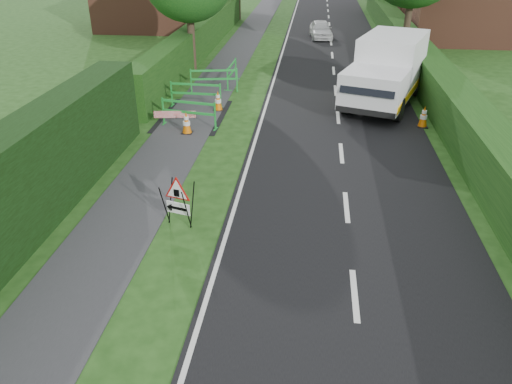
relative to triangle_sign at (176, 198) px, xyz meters
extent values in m
plane|color=#1B3F12|center=(1.57, -3.14, -0.77)|extent=(120.00, 120.00, 0.00)
cube|color=black|center=(4.07, 31.86, -0.76)|extent=(6.00, 90.00, 0.02)
cube|color=#2D2D30|center=(-1.43, 31.86, -0.76)|extent=(2.00, 90.00, 0.02)
cube|color=#14380F|center=(-3.43, 18.86, -0.77)|extent=(1.00, 24.00, 1.80)
cube|color=#14380F|center=(8.07, 12.86, -0.77)|extent=(1.20, 50.00, 1.50)
cylinder|color=#2D2116|center=(-3.03, 14.86, 0.55)|extent=(0.36, 0.36, 2.62)
cylinder|color=#2D2116|center=(7.97, 18.86, 0.72)|extent=(0.36, 0.36, 2.97)
cylinder|color=#2D2116|center=(-3.03, 30.86, 0.63)|extent=(0.36, 0.36, 2.80)
cylinder|color=black|center=(-0.28, -0.05, -0.20)|extent=(0.12, 0.33, 1.10)
cylinder|color=black|center=(-0.21, 0.22, -0.20)|extent=(0.12, 0.33, 1.10)
cylinder|color=black|center=(0.29, -0.21, -0.20)|extent=(0.12, 0.33, 1.10)
cylinder|color=black|center=(0.36, 0.06, -0.20)|extent=(0.12, 0.33, 1.10)
cube|color=white|center=(0.03, -0.01, -0.27)|extent=(0.60, 0.19, 0.30)
cube|color=black|center=(0.03, -0.03, -0.27)|extent=(0.42, 0.13, 0.07)
cone|color=black|center=(-0.20, 0.04, -0.27)|extent=(0.18, 0.21, 0.18)
cube|color=black|center=(0.03, -0.03, 0.14)|extent=(0.14, 0.05, 0.18)
cube|color=silver|center=(6.22, 11.10, 0.77)|extent=(3.27, 4.10, 2.14)
cube|color=silver|center=(5.33, 8.54, 0.35)|extent=(2.85, 2.91, 1.31)
cube|color=black|center=(4.97, 7.50, 0.67)|extent=(1.92, 0.88, 0.60)
cube|color=yellow|center=(4.82, 10.49, -0.08)|extent=(1.82, 5.18, 0.27)
cube|color=yellow|center=(6.94, 9.75, -0.08)|extent=(1.82, 5.18, 0.27)
cube|color=black|center=(4.97, 7.51, -0.23)|extent=(2.09, 0.84, 0.22)
cylinder|color=black|center=(4.37, 8.82, -0.32)|extent=(0.54, 0.92, 0.89)
cylinder|color=black|center=(6.25, 8.16, -0.32)|extent=(0.54, 0.92, 0.89)
cylinder|color=black|center=(5.54, 12.19, -0.32)|extent=(0.54, 0.92, 0.89)
cylinder|color=black|center=(7.43, 11.53, -0.32)|extent=(0.54, 0.92, 0.89)
cube|color=black|center=(7.06, 7.64, -0.75)|extent=(0.38, 0.38, 0.04)
cone|color=#DA6506|center=(7.06, 7.64, -0.35)|extent=(0.32, 0.32, 0.75)
cylinder|color=white|center=(7.06, 7.64, -0.39)|extent=(0.25, 0.25, 0.14)
cylinder|color=white|center=(7.06, 7.64, -0.20)|extent=(0.17, 0.17, 0.10)
cube|color=black|center=(6.86, 10.69, -0.75)|extent=(0.38, 0.38, 0.04)
cone|color=#DA6506|center=(6.86, 10.69, -0.35)|extent=(0.32, 0.32, 0.75)
cylinder|color=white|center=(6.86, 10.69, -0.39)|extent=(0.25, 0.25, 0.14)
cylinder|color=white|center=(6.86, 10.69, -0.20)|extent=(0.17, 0.17, 0.10)
cube|color=black|center=(6.89, 13.15, -0.75)|extent=(0.38, 0.38, 0.04)
cone|color=#DA6506|center=(6.89, 13.15, -0.35)|extent=(0.32, 0.32, 0.75)
cylinder|color=white|center=(6.89, 13.15, -0.39)|extent=(0.25, 0.25, 0.14)
cylinder|color=white|center=(6.89, 13.15, -0.20)|extent=(0.17, 0.17, 0.10)
cube|color=black|center=(-1.23, 6.04, -0.75)|extent=(0.38, 0.38, 0.04)
cone|color=#DA6506|center=(-1.23, 6.04, -0.35)|extent=(0.32, 0.32, 0.75)
cylinder|color=white|center=(-1.23, 6.04, -0.39)|extent=(0.25, 0.25, 0.14)
cylinder|color=white|center=(-1.23, 6.04, -0.20)|extent=(0.17, 0.17, 0.10)
cube|color=black|center=(-0.60, 8.65, -0.75)|extent=(0.38, 0.38, 0.04)
cone|color=#DA6506|center=(-0.60, 8.65, -0.35)|extent=(0.32, 0.32, 0.75)
cylinder|color=white|center=(-0.60, 8.65, -0.39)|extent=(0.25, 0.25, 0.14)
cylinder|color=white|center=(-0.60, 8.65, -0.20)|extent=(0.17, 0.17, 0.10)
cube|color=#1A902F|center=(-2.28, 6.85, -0.27)|extent=(0.06, 0.06, 1.00)
cube|color=#1A902F|center=(-0.31, 6.50, -0.27)|extent=(0.06, 0.06, 1.00)
cube|color=#1A902F|center=(-1.29, 6.68, 0.15)|extent=(1.98, 0.40, 0.08)
cube|color=#1A902F|center=(-1.29, 6.68, -0.22)|extent=(1.98, 0.40, 0.08)
cube|color=#1A902F|center=(-2.28, 6.85, -0.75)|extent=(0.12, 0.36, 0.04)
cube|color=#1A902F|center=(-0.31, 6.50, -0.75)|extent=(0.12, 0.36, 0.04)
cube|color=#1A902F|center=(-2.55, 8.99, -0.27)|extent=(0.05, 0.05, 1.00)
cube|color=#1A902F|center=(-0.55, 8.91, -0.27)|extent=(0.05, 0.05, 1.00)
cube|color=#1A902F|center=(-1.55, 8.95, 0.15)|extent=(2.00, 0.13, 0.08)
cube|color=#1A902F|center=(-1.55, 8.95, -0.22)|extent=(2.00, 0.13, 0.08)
cube|color=#1A902F|center=(-2.55, 8.99, -0.75)|extent=(0.07, 0.35, 0.04)
cube|color=#1A902F|center=(-0.55, 8.91, -0.75)|extent=(0.07, 0.35, 0.04)
cube|color=#1A902F|center=(-2.22, 11.01, -0.27)|extent=(0.06, 0.06, 1.00)
cube|color=#1A902F|center=(-0.25, 11.35, -0.27)|extent=(0.06, 0.06, 1.00)
cube|color=#1A902F|center=(-1.24, 11.18, 0.15)|extent=(1.98, 0.39, 0.08)
cube|color=#1A902F|center=(-1.24, 11.18, -0.22)|extent=(1.98, 0.39, 0.08)
cube|color=#1A902F|center=(-2.22, 11.01, -0.75)|extent=(0.12, 0.36, 0.04)
cube|color=#1A902F|center=(-0.25, 11.35, -0.75)|extent=(0.12, 0.36, 0.04)
cube|color=#1A902F|center=(-0.66, 11.31, -0.27)|extent=(0.05, 0.05, 1.00)
cube|color=#1A902F|center=(-0.60, 13.31, -0.27)|extent=(0.05, 0.05, 1.00)
cube|color=#1A902F|center=(-0.63, 12.31, 0.15)|extent=(0.11, 2.00, 0.08)
cube|color=#1A902F|center=(-0.63, 12.31, -0.22)|extent=(0.11, 2.00, 0.08)
cube|color=#1A902F|center=(-0.66, 11.31, -0.75)|extent=(0.35, 0.07, 0.04)
cube|color=#1A902F|center=(-0.60, 13.31, -0.75)|extent=(0.35, 0.07, 0.04)
cube|color=red|center=(-1.81, 6.69, -0.77)|extent=(1.49, 0.24, 0.25)
imported|color=white|center=(3.40, 23.89, -0.21)|extent=(1.64, 3.37, 1.11)
camera|label=1|loc=(3.02, -9.97, 5.57)|focal=35.00mm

